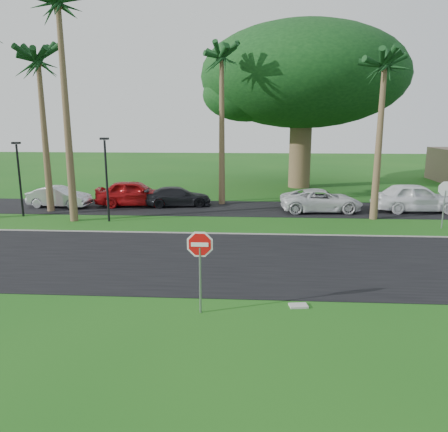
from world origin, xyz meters
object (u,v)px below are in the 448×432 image
object	(u,v)px
car_dark	(178,197)
car_minivan	(321,201)
stop_sign_near	(200,255)
stop_sign_far	(445,195)
car_red	(134,193)
car_silver	(59,197)
car_pickup	(416,198)

from	to	relation	value
car_dark	car_minivan	size ratio (longest dim) A/B	0.87
stop_sign_near	stop_sign_far	bearing A→B (deg)	43.73
car_dark	car_minivan	xyz separation A→B (m)	(9.13, -1.20, 0.07)
car_dark	car_minivan	bearing A→B (deg)	-108.85
car_red	car_silver	bearing A→B (deg)	91.82
car_silver	car_minivan	xyz separation A→B (m)	(16.74, -0.37, 0.03)
car_silver	car_minivan	distance (m)	16.75
stop_sign_near	car_pickup	size ratio (longest dim) A/B	0.51
stop_sign_far	car_pickup	world-z (taller)	stop_sign_far
car_minivan	car_silver	bearing A→B (deg)	84.93
stop_sign_far	car_pickup	distance (m)	4.30
stop_sign_far	car_red	size ratio (longest dim) A/B	0.53
stop_sign_far	car_minivan	distance (m)	6.97
stop_sign_near	car_dark	world-z (taller)	stop_sign_near
car_silver	car_dark	distance (m)	7.66
stop_sign_near	car_dark	size ratio (longest dim) A/B	0.61
stop_sign_near	car_pickup	bearing A→B (deg)	52.65
car_red	car_minivan	distance (m)	12.03
car_minivan	car_pickup	xyz separation A→B (m)	(5.81, 0.36, 0.18)
stop_sign_near	car_dark	bearing A→B (deg)	101.73
stop_sign_near	car_dark	distance (m)	16.43
car_dark	stop_sign_near	bearing A→B (deg)	-179.63
stop_sign_far	car_silver	size ratio (longest dim) A/B	0.65
stop_sign_far	car_minivan	size ratio (longest dim) A/B	0.53
car_red	car_minivan	xyz separation A→B (m)	(11.98, -1.06, -0.15)
stop_sign_near	car_red	world-z (taller)	stop_sign_near
stop_sign_near	car_silver	bearing A→B (deg)	125.74
stop_sign_near	stop_sign_far	size ratio (longest dim) A/B	1.00
stop_sign_near	stop_sign_far	distance (m)	15.91
stop_sign_far	car_dark	xyz separation A→B (m)	(-14.83, 5.05, -1.15)
stop_sign_near	car_pickup	xyz separation A→B (m)	(11.61, 15.20, -0.90)
car_dark	car_minivan	world-z (taller)	car_minivan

